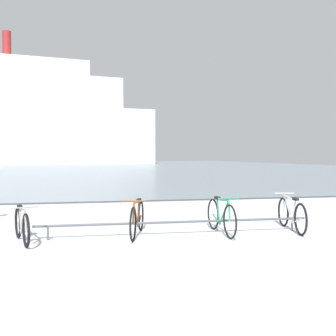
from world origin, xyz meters
TOP-DOWN VIEW (x-y plane):
  - ground at (0.00, 53.90)m, footprint 80.00×132.00m
  - bike_rack at (-0.59, 3.68)m, footprint 5.85×0.15m
  - bicycle_0 at (-3.69, 3.59)m, footprint 0.61×1.53m
  - bicycle_1 at (-1.42, 3.78)m, footprint 0.61×1.71m
  - bicycle_2 at (0.37, 3.63)m, footprint 0.46×1.73m
  - bicycle_3 at (2.04, 3.66)m, footprint 0.47×1.76m
  - ferry_ship at (-11.85, 78.61)m, footprint 45.66×15.22m

SIDE VIEW (x-z plane):
  - ground at x=0.00m, z-range -0.08..0.00m
  - bike_rack at x=-0.59m, z-range 0.12..0.42m
  - bicycle_0 at x=-3.69m, z-range -0.04..0.71m
  - bicycle_1 at x=-1.42m, z-range -0.04..0.77m
  - bicycle_3 at x=2.04m, z-range -0.04..0.77m
  - bicycle_2 at x=0.37m, z-range -0.04..0.79m
  - ferry_ship at x=-11.85m, z-range -4.31..21.85m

